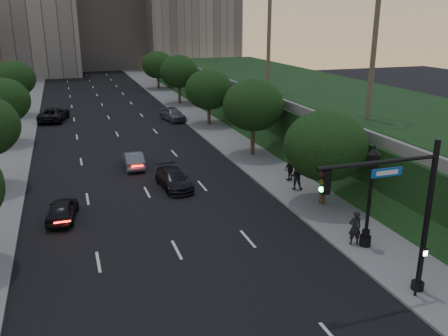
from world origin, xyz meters
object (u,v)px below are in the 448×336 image
object	(u,v)px
sedan_far_right	(173,114)
pedestrian_b	(296,176)
pedestrian_c	(290,169)
sedan_far_left	(54,114)
pedestrian_a	(355,228)
traffic_signal_mast	(406,219)
sedan_mid_left	(133,160)
street_lamp	(369,202)
sedan_near_left	(62,210)
sedan_near_right	(174,179)

from	to	relation	value
sedan_far_right	pedestrian_b	world-z (taller)	pedestrian_b
sedan_far_right	pedestrian_c	xyz separation A→B (m)	(3.38, -23.99, 0.25)
sedan_far_left	pedestrian_a	size ratio (longest dim) A/B	3.06
traffic_signal_mast	sedan_far_right	distance (m)	39.17
traffic_signal_mast	sedan_mid_left	distance (m)	23.96
street_lamp	pedestrian_a	size ratio (longest dim) A/B	2.97
traffic_signal_mast	pedestrian_c	xyz separation A→B (m)	(2.26, 15.06, -2.64)
pedestrian_a	pedestrian_b	bearing A→B (deg)	-85.76
pedestrian_a	sedan_mid_left	bearing A→B (deg)	-52.46
sedan_near_left	pedestrian_c	size ratio (longest dim) A/B	2.19
sedan_far_right	pedestrian_b	size ratio (longest dim) A/B	2.43
sedan_near_left	pedestrian_c	xyz separation A→B (m)	(15.97, 1.78, 0.37)
sedan_mid_left	street_lamp	bearing A→B (deg)	119.25
sedan_near_right	traffic_signal_mast	bearing A→B (deg)	-74.43
sedan_far_left	sedan_far_right	bearing A→B (deg)	175.39
pedestrian_b	sedan_far_right	bearing A→B (deg)	-56.57
street_lamp	sedan_near_right	distance (m)	14.48
street_lamp	sedan_mid_left	xyz separation A→B (m)	(-9.51, 17.98, -1.97)
sedan_near_right	pedestrian_b	distance (m)	8.63
sedan_far_left	pedestrian_a	bearing A→B (deg)	124.76
sedan_far_left	sedan_near_right	world-z (taller)	sedan_far_left
street_lamp	sedan_far_right	size ratio (longest dim) A/B	1.22
street_lamp	pedestrian_b	world-z (taller)	street_lamp
sedan_mid_left	sedan_far_left	size ratio (longest dim) A/B	0.70
traffic_signal_mast	street_lamp	bearing A→B (deg)	72.59
street_lamp	sedan_mid_left	distance (m)	20.43
sedan_mid_left	sedan_near_left	bearing A→B (deg)	59.75
sedan_near_left	sedan_mid_left	xyz separation A→B (m)	(5.57, 9.05, 0.00)
sedan_far_right	pedestrian_a	world-z (taller)	pedestrian_a
sedan_mid_left	sedan_far_left	xyz separation A→B (m)	(-6.16, 20.97, 0.14)
pedestrian_a	sedan_near_right	bearing A→B (deg)	-49.02
traffic_signal_mast	sedan_near_right	xyz separation A→B (m)	(-6.13, 16.58, -3.02)
pedestrian_a	pedestrian_c	size ratio (longest dim) A/B	1.07
pedestrian_a	street_lamp	bearing A→B (deg)	154.49
sedan_mid_left	pedestrian_a	bearing A→B (deg)	118.51
traffic_signal_mast	pedestrian_b	bearing A→B (deg)	82.18
street_lamp	sedan_near_left	xyz separation A→B (m)	(-15.08, 8.93, -1.97)
sedan_far_right	pedestrian_c	size ratio (longest dim) A/B	2.60
pedestrian_b	pedestrian_c	world-z (taller)	pedestrian_b
pedestrian_c	pedestrian_b	bearing A→B (deg)	58.40
sedan_far_left	pedestrian_a	distance (m)	41.49
street_lamp	traffic_signal_mast	bearing A→B (deg)	-107.41
pedestrian_c	sedan_far_right	bearing A→B (deg)	-100.01
pedestrian_a	pedestrian_c	world-z (taller)	pedestrian_a
sedan_near_left	sedan_near_right	bearing A→B (deg)	-147.11
sedan_far_right	pedestrian_b	distance (m)	25.96
traffic_signal_mast	pedestrian_c	bearing A→B (deg)	81.48
sedan_far_right	pedestrian_a	xyz separation A→B (m)	(2.02, -34.36, 0.31)
sedan_near_left	pedestrian_a	size ratio (longest dim) A/B	2.05
pedestrian_a	pedestrian_b	xyz separation A→B (m)	(0.93, 8.57, 0.00)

